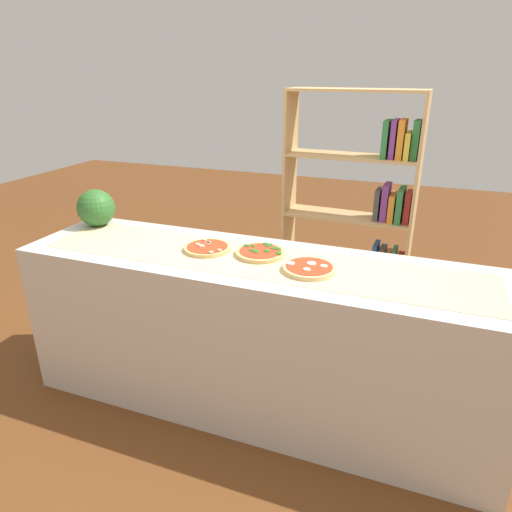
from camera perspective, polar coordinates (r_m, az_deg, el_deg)
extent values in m
plane|color=brown|center=(2.82, 0.00, -17.55)|extent=(12.00, 12.00, 0.00)
cube|color=beige|center=(2.55, 0.00, -9.78)|extent=(2.54, 0.66, 0.90)
cube|color=beige|center=(2.35, 0.00, -0.43)|extent=(2.32, 0.46, 0.00)
cylinder|color=#DBB26B|center=(2.48, -6.06, 0.97)|extent=(0.25, 0.25, 0.02)
cylinder|color=red|center=(2.47, -6.07, 1.21)|extent=(0.22, 0.22, 0.00)
cylinder|color=#C6B28E|center=(2.47, -6.77, 1.26)|extent=(0.03, 0.03, 0.01)
cylinder|color=#C6B28E|center=(2.51, -6.04, 1.61)|extent=(0.03, 0.03, 0.01)
cylinder|color=#C6B28E|center=(2.52, -5.96, 1.69)|extent=(0.03, 0.03, 0.01)
cylinder|color=#C6B28E|center=(2.38, -5.60, 0.49)|extent=(0.03, 0.03, 0.01)
cylinder|color=#C6B28E|center=(2.56, -6.38, 2.02)|extent=(0.02, 0.02, 0.01)
cylinder|color=#C6B28E|center=(2.40, -4.56, 0.75)|extent=(0.02, 0.02, 0.01)
cylinder|color=#C6B28E|center=(2.50, -7.24, 1.48)|extent=(0.03, 0.03, 0.01)
cylinder|color=#DBB26B|center=(2.40, 0.55, 0.38)|extent=(0.26, 0.26, 0.02)
cylinder|color=red|center=(2.40, 0.55, 0.65)|extent=(0.22, 0.22, 0.00)
ellipsoid|color=#286B23|center=(2.47, 1.71, 1.43)|extent=(0.03, 0.04, 0.00)
ellipsoid|color=#286B23|center=(2.45, -0.36, 1.29)|extent=(0.04, 0.04, 0.00)
ellipsoid|color=#286B23|center=(2.39, 1.35, 0.67)|extent=(0.05, 0.05, 0.00)
ellipsoid|color=#286B23|center=(2.36, 2.89, 0.41)|extent=(0.05, 0.06, 0.00)
ellipsoid|color=#286B23|center=(2.40, -0.47, 0.76)|extent=(0.05, 0.04, 0.00)
ellipsoid|color=#286B23|center=(2.43, 2.23, 1.04)|extent=(0.05, 0.05, 0.00)
ellipsoid|color=#286B23|center=(2.46, -1.18, 1.34)|extent=(0.05, 0.05, 0.00)
ellipsoid|color=#286B23|center=(2.49, 1.19, 1.57)|extent=(0.04, 0.04, 0.00)
ellipsoid|color=#286B23|center=(2.46, 1.46, 1.29)|extent=(0.04, 0.04, 0.00)
ellipsoid|color=#286B23|center=(2.38, 0.02, 0.59)|extent=(0.05, 0.06, 0.00)
ellipsoid|color=#286B23|center=(2.42, 2.76, 0.95)|extent=(0.04, 0.04, 0.00)
cylinder|color=#E5C17F|center=(2.23, 6.63, -1.57)|extent=(0.26, 0.26, 0.02)
cylinder|color=red|center=(2.22, 6.64, -1.27)|extent=(0.23, 0.23, 0.00)
cylinder|color=#EFE5CC|center=(2.22, 8.45, -1.24)|extent=(0.03, 0.03, 0.00)
cylinder|color=#EFE5CC|center=(2.17, 6.34, -1.66)|extent=(0.03, 0.03, 0.00)
cylinder|color=#EFE5CC|center=(2.24, 6.92, -0.91)|extent=(0.04, 0.04, 0.00)
cylinder|color=#EFE5CC|center=(2.23, 4.36, -0.91)|extent=(0.04, 0.04, 0.00)
sphere|color=#2D6628|center=(3.00, -19.28, 5.67)|extent=(0.23, 0.23, 0.23)
cube|color=tan|center=(3.24, 18.81, 3.80)|extent=(0.03, 0.27, 1.69)
cube|color=tan|center=(3.40, 4.08, 5.81)|extent=(0.03, 0.27, 1.69)
cube|color=tan|center=(3.62, 10.29, -7.85)|extent=(0.86, 0.30, 0.02)
cube|color=gold|center=(3.53, 16.71, -7.64)|extent=(0.05, 0.22, 0.16)
cube|color=#2D753D|center=(3.51, 16.13, -6.90)|extent=(0.04, 0.15, 0.25)
cube|color=orange|center=(3.53, 15.38, -7.28)|extent=(0.05, 0.16, 0.18)
cube|color=#47423D|center=(3.53, 14.65, -6.79)|extent=(0.05, 0.20, 0.24)
cube|color=#2D753D|center=(3.54, 13.89, -6.89)|extent=(0.05, 0.18, 0.20)
cube|color=#47423D|center=(3.55, 12.98, -6.91)|extent=(0.05, 0.18, 0.18)
cube|color=tan|center=(3.44, 10.76, -1.80)|extent=(0.86, 0.30, 0.02)
cube|color=#B22823|center=(3.35, 17.43, -1.28)|extent=(0.05, 0.15, 0.18)
cube|color=#2D753D|center=(3.34, 16.71, -0.84)|extent=(0.03, 0.15, 0.22)
cube|color=orange|center=(3.35, 16.00, -0.97)|extent=(0.03, 0.15, 0.19)
cube|color=#47423D|center=(3.35, 15.37, -0.67)|extent=(0.05, 0.21, 0.22)
cube|color=#234799|center=(3.35, 14.58, -0.36)|extent=(0.04, 0.17, 0.24)
cube|color=tan|center=(3.29, 11.27, 4.87)|extent=(0.86, 0.30, 0.02)
cube|color=#B22823|center=(3.21, 18.37, 5.80)|extent=(0.04, 0.16, 0.21)
cube|color=#2D753D|center=(3.21, 17.53, 6.08)|extent=(0.05, 0.22, 0.22)
cube|color=orange|center=(3.22, 16.62, 5.84)|extent=(0.05, 0.19, 0.18)
cube|color=#753384|center=(3.22, 15.84, 6.49)|extent=(0.05, 0.17, 0.24)
cube|color=#47423D|center=(3.23, 14.92, 6.29)|extent=(0.04, 0.17, 0.21)
cube|color=tan|center=(3.19, 11.84, 12.04)|extent=(0.86, 0.30, 0.02)
cube|color=#2D753D|center=(3.12, 19.31, 13.47)|extent=(0.05, 0.16, 0.24)
cube|color=gold|center=(3.13, 18.45, 12.92)|extent=(0.04, 0.23, 0.17)
cube|color=orange|center=(3.13, 17.69, 13.70)|extent=(0.05, 0.20, 0.24)
cube|color=#753384|center=(3.13, 16.81, 13.78)|extent=(0.04, 0.19, 0.24)
cube|color=#2D753D|center=(3.14, 15.93, 13.84)|extent=(0.04, 0.21, 0.23)
cube|color=tan|center=(3.15, 12.46, 19.52)|extent=(0.86, 0.30, 0.02)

